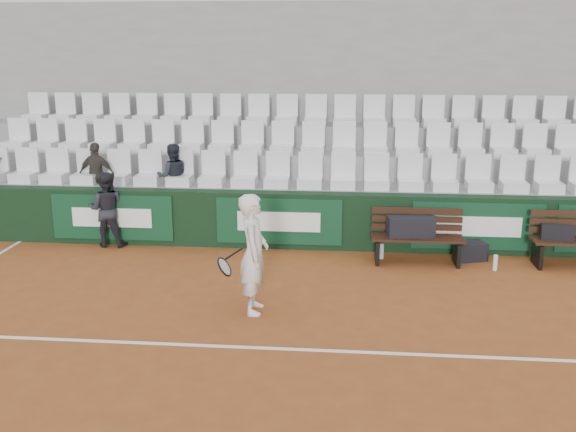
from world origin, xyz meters
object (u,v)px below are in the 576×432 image
object	(u,v)px
ball_kid	(107,209)
spectator_c	(172,152)
sports_bag_right	(558,233)
water_bottle_far	(495,263)
bench_left	(417,250)
spectator_b	(95,151)
sports_bag_ground	(470,251)
tennis_player	(254,254)
water_bottle_near	(382,251)
sports_bag_left	(411,227)

from	to	relation	value
ball_kid	spectator_c	bearing A→B (deg)	-147.02
sports_bag_right	water_bottle_far	size ratio (longest dim) A/B	1.95
bench_left	sports_bag_right	world-z (taller)	sports_bag_right
spectator_b	sports_bag_right	bearing A→B (deg)	176.44
bench_left	ball_kid	world-z (taller)	ball_kid
sports_bag_ground	water_bottle_far	world-z (taller)	sports_bag_ground
sports_bag_ground	tennis_player	xyz separation A→B (m)	(-3.31, -2.45, 0.66)
ball_kid	sports_bag_right	bearing A→B (deg)	175.19
sports_bag_ground	water_bottle_near	distance (m)	1.48
ball_kid	spectator_c	xyz separation A→B (m)	(1.03, 0.71, 0.93)
sports_bag_right	ball_kid	world-z (taller)	ball_kid
sports_bag_right	spectator_c	world-z (taller)	spectator_c
tennis_player	spectator_c	size ratio (longest dim) A/B	1.35
sports_bag_left	water_bottle_near	xyz separation A→B (m)	(-0.45, 0.14, -0.48)
tennis_player	water_bottle_near	bearing A→B (deg)	52.70
bench_left	sports_bag_left	distance (m)	0.41
bench_left	water_bottle_far	distance (m)	1.25
bench_left	water_bottle_near	size ratio (longest dim) A/B	5.74
sports_bag_right	water_bottle_near	size ratio (longest dim) A/B	1.90
bench_left	sports_bag_left	bearing A→B (deg)	161.48
tennis_player	sports_bag_right	bearing A→B (deg)	26.27
tennis_player	spectator_b	xyz separation A→B (m)	(-3.45, 3.40, 0.79)
sports_bag_right	tennis_player	bearing A→B (deg)	-153.73
sports_bag_left	ball_kid	distance (m)	5.32
water_bottle_far	spectator_b	bearing A→B (deg)	168.55
spectator_c	spectator_b	bearing A→B (deg)	-17.66
spectator_c	ball_kid	bearing A→B (deg)	17.13
water_bottle_near	tennis_player	bearing A→B (deg)	-127.30
sports_bag_right	sports_bag_ground	distance (m)	1.39
tennis_player	spectator_c	xyz separation A→B (m)	(-2.00, 3.40, 0.79)
ball_kid	spectator_b	distance (m)	1.25
water_bottle_far	bench_left	bearing A→B (deg)	168.13
spectator_c	water_bottle_near	bearing A→B (deg)	147.72
bench_left	tennis_player	world-z (taller)	tennis_player
sports_bag_ground	tennis_player	size ratio (longest dim) A/B	0.31
sports_bag_left	spectator_b	world-z (taller)	spectator_b
sports_bag_ground	tennis_player	distance (m)	4.17
tennis_player	sports_bag_left	bearing A→B (deg)	44.78
water_bottle_near	spectator_b	xyz separation A→B (m)	(-5.28, 1.00, 1.47)
ball_kid	bench_left	bearing A→B (deg)	173.31
sports_bag_right	ball_kid	distance (m)	7.67
sports_bag_ground	water_bottle_far	bearing A→B (deg)	-57.99
spectator_b	sports_bag_ground	bearing A→B (deg)	176.32
bench_left	ball_kid	size ratio (longest dim) A/B	1.11
sports_bag_left	water_bottle_near	size ratio (longest dim) A/B	2.91
bench_left	spectator_c	world-z (taller)	spectator_c
water_bottle_near	tennis_player	size ratio (longest dim) A/B	0.16
ball_kid	spectator_b	xyz separation A→B (m)	(-0.42, 0.71, 0.93)
water_bottle_far	sports_bag_ground	bearing A→B (deg)	122.01
bench_left	sports_bag_right	bearing A→B (deg)	1.57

